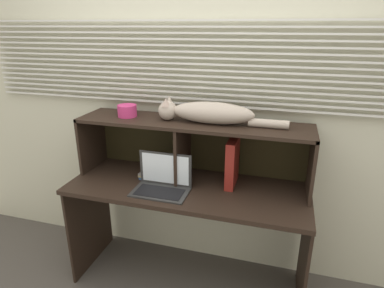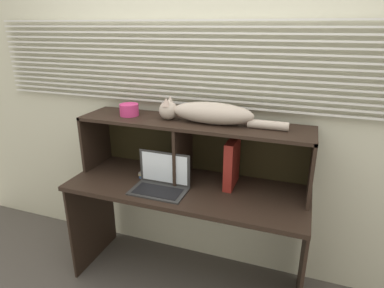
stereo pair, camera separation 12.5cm
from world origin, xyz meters
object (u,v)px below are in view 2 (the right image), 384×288
at_px(cat, 207,113).
at_px(small_basket, 129,110).
at_px(laptop, 161,182).
at_px(binder_upright, 232,163).
at_px(book_stack, 157,170).

relative_size(cat, small_basket, 6.43).
bearing_deg(laptop, cat, 41.61).
height_order(laptop, binder_upright, binder_upright).
distance_m(binder_upright, book_stack, 0.56).
distance_m(laptop, small_basket, 0.55).
relative_size(laptop, small_basket, 2.72).
relative_size(cat, binder_upright, 2.64).
xyz_separation_m(laptop, small_basket, (-0.32, 0.21, 0.40)).
bearing_deg(binder_upright, cat, 180.00).
bearing_deg(small_basket, cat, 0.00).
bearing_deg(small_basket, book_stack, -1.68).
bearing_deg(cat, small_basket, 180.00).
relative_size(laptop, binder_upright, 1.12).
xyz_separation_m(cat, small_basket, (-0.57, 0.00, -0.03)).
bearing_deg(cat, laptop, -138.39).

